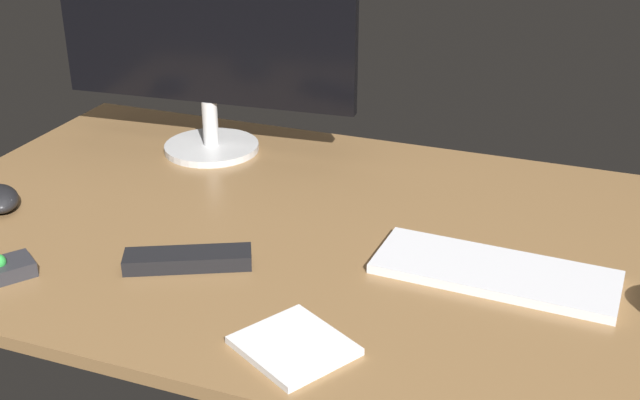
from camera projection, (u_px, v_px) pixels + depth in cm
name	position (u px, v px, depth cm)	size (l,w,h in cm)	color
desk	(323.00, 237.00, 132.11)	(140.00, 84.00, 2.00)	olive
monitor	(204.00, 15.00, 151.51)	(58.64, 18.71, 48.80)	silver
keyboard	(495.00, 272.00, 118.63)	(34.85, 13.04, 1.40)	white
tv_remote	(188.00, 259.00, 121.07)	(18.77, 4.95, 2.33)	black
notepad	(294.00, 346.00, 102.64)	(13.18, 11.94, 0.98)	white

